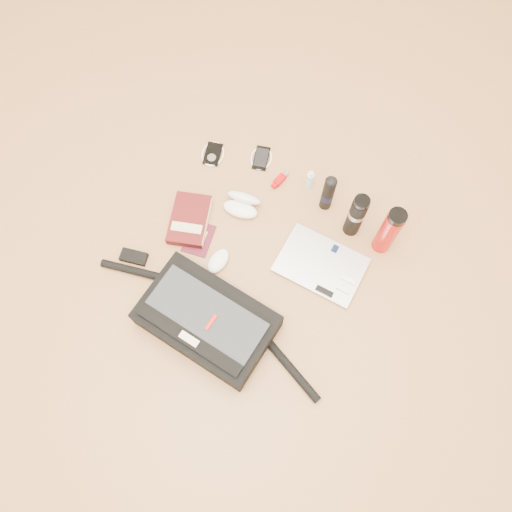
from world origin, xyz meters
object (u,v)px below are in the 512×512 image
object	(u,v)px
laptop	(321,265)
book	(190,220)
thermos_red	(389,231)
messenger_bag	(206,320)
thermos_black	(356,215)

from	to	relation	value
laptop	book	distance (m)	0.55
thermos_red	laptop	bearing A→B (deg)	-126.41
messenger_bag	laptop	distance (m)	0.49
laptop	thermos_black	xyz separation A→B (m)	(0.02, 0.20, 0.11)
book	messenger_bag	bearing A→B (deg)	-69.45
laptop	thermos_black	bearing A→B (deg)	80.35
book	thermos_black	xyz separation A→B (m)	(0.56, 0.33, 0.10)
thermos_black	thermos_red	size ratio (longest dim) A/B	0.90
laptop	thermos_black	distance (m)	0.23
thermos_red	messenger_bag	bearing A→B (deg)	-121.61
messenger_bag	laptop	world-z (taller)	messenger_bag
thermos_black	book	bearing A→B (deg)	-149.71
thermos_black	messenger_bag	bearing A→B (deg)	-112.13
laptop	book	xyz separation A→B (m)	(-0.54, -0.12, 0.01)
laptop	messenger_bag	bearing A→B (deg)	-123.48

